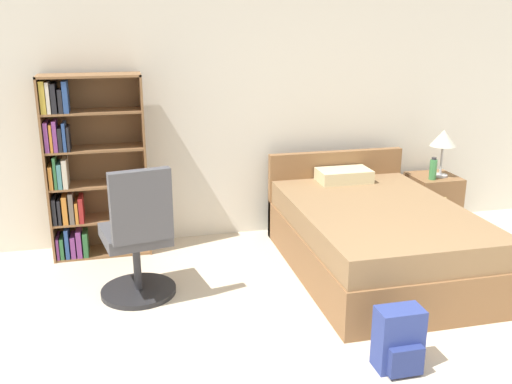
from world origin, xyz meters
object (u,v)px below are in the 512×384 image
at_px(table_lamp, 443,140).
at_px(backpack_blue, 399,341).
at_px(bookshelf, 84,169).
at_px(office_chair, 138,241).
at_px(water_bottle, 433,169).
at_px(bed, 373,236).
at_px(nightstand, 432,201).

bearing_deg(table_lamp, backpack_blue, -125.04).
distance_m(bookshelf, backpack_blue, 3.08).
distance_m(office_chair, table_lamp, 3.21).
relative_size(office_chair, water_bottle, 4.80).
bearing_deg(bed, water_bottle, 36.86).
bearing_deg(nightstand, bed, -141.57).
xyz_separation_m(nightstand, backpack_blue, (-1.50, -2.23, -0.08)).
xyz_separation_m(bookshelf, table_lamp, (3.47, -0.12, 0.12)).
xyz_separation_m(nightstand, water_bottle, (-0.09, -0.11, 0.38)).
xyz_separation_m(nightstand, table_lamp, (0.04, -0.03, 0.65)).
distance_m(bookshelf, office_chair, 1.14).
xyz_separation_m(bed, table_lamp, (1.08, 0.79, 0.63)).
bearing_deg(bed, backpack_blue, -108.25).
bearing_deg(office_chair, table_lamp, 16.20).
distance_m(nightstand, water_bottle, 0.41).
bearing_deg(bed, table_lamp, 36.22).
relative_size(table_lamp, backpack_blue, 1.18).
xyz_separation_m(bookshelf, office_chair, (0.42, -1.00, -0.33)).
xyz_separation_m(office_chair, backpack_blue, (1.51, -1.31, -0.29)).
distance_m(nightstand, backpack_blue, 2.69).
relative_size(bed, nightstand, 3.72).
bearing_deg(backpack_blue, bookshelf, 129.78).
relative_size(bookshelf, backpack_blue, 4.05).
bearing_deg(bookshelf, table_lamp, -1.94).
xyz_separation_m(bookshelf, bed, (2.39, -0.91, -0.50)).
distance_m(bookshelf, nightstand, 3.47).
height_order(table_lamp, water_bottle, table_lamp).
distance_m(office_chair, water_bottle, 3.04).
xyz_separation_m(bed, office_chair, (-1.98, -0.10, 0.18)).
xyz_separation_m(office_chair, water_bottle, (2.92, 0.81, 0.18)).
bearing_deg(table_lamp, water_bottle, -148.56).
distance_m(table_lamp, water_bottle, 0.31).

